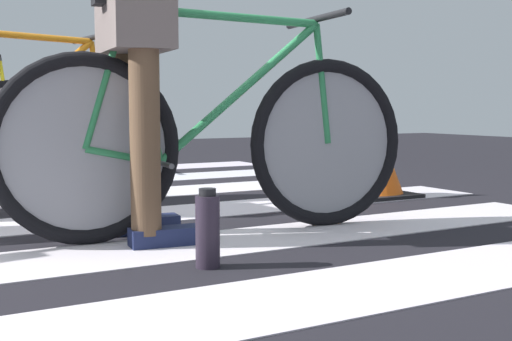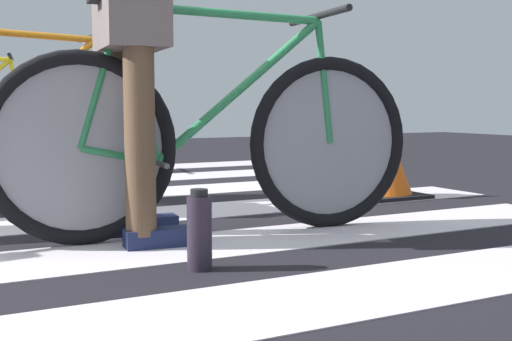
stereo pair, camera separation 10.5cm
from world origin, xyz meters
TOP-DOWN VIEW (x-y plane):
  - bicycle_1_of_4 at (0.81, -0.38)m, footprint 1.73×0.52m
  - cyclist_1_of_4 at (0.50, -0.35)m, footprint 0.35×0.43m
  - bicycle_3_of_4 at (0.20, 0.74)m, footprint 1.73×0.52m
  - water_bottle at (0.55, -0.87)m, footprint 0.08×0.08m
  - traffic_cone at (2.10, 0.19)m, footprint 0.41×0.41m

SIDE VIEW (x-z plane):
  - water_bottle at x=0.55m, z-range 0.01..0.27m
  - traffic_cone at x=2.10m, z-range 0.01..0.48m
  - bicycle_1_of_4 at x=0.81m, z-range -0.06..0.87m
  - bicycle_3_of_4 at x=0.20m, z-range -0.06..0.87m
  - cyclist_1_of_4 at x=0.50m, z-range 0.17..1.16m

